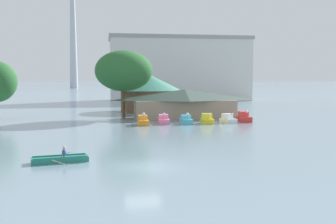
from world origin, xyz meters
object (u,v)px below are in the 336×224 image
Objects in this scene: pedal_boat_white at (228,119)px; boathouse at (185,103)px; rowboat_with_rower at (60,159)px; pedal_boat_yellow at (207,120)px; pedal_boat_cyan at (186,120)px; shoreline_tree_mid at (124,71)px; green_roof_pavilion at (146,89)px; pedal_boat_orange at (143,121)px; pedal_boat_red at (244,118)px; pedal_boat_pink at (164,120)px; background_building_block at (179,69)px.

boathouse is at bearing -163.99° from pedal_boat_white.
boathouse reaches higher than rowboat_with_rower.
boathouse is at bearing -165.16° from pedal_boat_yellow.
pedal_boat_cyan is at bearing -101.74° from pedal_boat_white.
shoreline_tree_mid is at bearing -140.16° from pedal_boat_white.
shoreline_tree_mid is (-4.68, -12.49, 3.08)m from green_roof_pavilion.
pedal_boat_orange is 1.14× the size of pedal_boat_white.
green_roof_pavilion is at bearing 174.13° from pedal_boat_orange.
rowboat_with_rower is 1.85× the size of pedal_boat_cyan.
shoreline_tree_mid is at bearing -111.60° from rowboat_with_rower.
pedal_boat_cyan is 0.17× the size of green_roof_pavilion.
boathouse is at bearing -132.84° from pedal_boat_red.
green_roof_pavilion is (-6.18, 22.01, 3.71)m from pedal_boat_yellow.
pedal_boat_orange is 0.18× the size of boathouse.
pedal_boat_pink is 0.08× the size of background_building_block.
pedal_boat_pink is at bearing -102.46° from background_building_block.
pedal_boat_yellow is at bearing -78.14° from boathouse.
green_roof_pavilion is (-3.24, 22.13, 3.75)m from pedal_boat_cyan.
pedal_boat_red is at bearing -143.64° from rowboat_with_rower.
boathouse is at bearing 153.11° from pedal_boat_pink.
pedal_boat_yellow is at bearing -137.10° from rowboat_with_rower.
pedal_boat_orange is 22.75m from green_roof_pavilion.
pedal_boat_yellow is 23.16m from green_roof_pavilion.
shoreline_tree_mid reaches higher than green_roof_pavilion.
rowboat_with_rower is 1.60× the size of pedal_boat_white.
shoreline_tree_mid reaches higher than pedal_boat_pink.
boathouse reaches higher than pedal_boat_pink.
boathouse is (-1.61, 7.67, 1.83)m from pedal_boat_yellow.
boathouse is at bearing -127.42° from rowboat_with_rower.
boathouse is (7.20, 7.95, 1.85)m from pedal_boat_orange.
pedal_boat_pink is 11.68m from pedal_boat_red.
pedal_boat_cyan reaches higher than pedal_boat_pink.
boathouse is (-4.72, 7.21, 1.87)m from pedal_boat_white.
boathouse is (4.31, 7.05, 1.86)m from pedal_boat_pink.
pedal_boat_pink is at bearing -93.00° from pedal_boat_yellow.
green_roof_pavilion is (2.63, 22.29, 3.73)m from pedal_boat_orange.
shoreline_tree_mid reaches higher than pedal_boat_orange.
pedal_boat_orange is at bearing -68.17° from pedal_boat_pink.
background_building_block reaches higher than pedal_boat_red.
shoreline_tree_mid is at bearing -140.91° from pedal_boat_cyan.
rowboat_with_rower is at bearing -106.16° from background_building_block.
pedal_boat_red is at bearing -60.00° from green_roof_pavilion.
boathouse is at bearing -99.57° from background_building_block.
pedal_boat_yellow is at bearing 92.05° from pedal_boat_cyan.
pedal_boat_orange is at bearing -103.68° from pedal_boat_white.
green_roof_pavilion reaches higher than rowboat_with_rower.
pedal_boat_pink reaches higher than pedal_boat_white.
pedal_boat_pink is 5.96m from pedal_boat_yellow.
pedal_boat_red is 0.07× the size of background_building_block.
boathouse reaches higher than pedal_boat_yellow.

